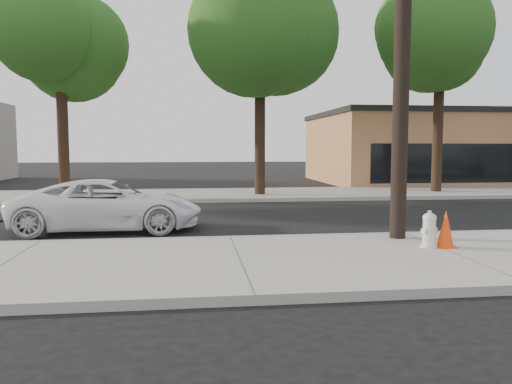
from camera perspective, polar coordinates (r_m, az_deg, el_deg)
ground at (r=13.13m, az=-3.66°, el=-4.13°), size 120.00×120.00×0.00m
near_sidewalk at (r=8.91m, az=-1.89°, el=-8.08°), size 90.00×4.40×0.15m
far_sidewalk at (r=21.54m, az=-5.09°, el=-0.31°), size 90.00×5.00×0.15m
curb_near at (r=11.05m, az=-2.97°, el=-5.49°), size 90.00×0.12×0.16m
building_main at (r=33.46m, az=22.97°, el=4.54°), size 18.00×10.00×4.00m
utility_pole at (r=11.44m, az=16.43°, el=18.01°), size 1.40×0.34×9.00m
tree_b at (r=21.95m, az=-21.10°, el=15.40°), size 4.34×4.20×8.45m
tree_c at (r=21.34m, az=1.12°, el=18.13°), size 4.96×4.80×9.55m
tree_d at (r=23.99m, az=20.92°, el=15.02°), size 4.50×4.35×8.75m
police_cruiser at (r=13.18m, az=-16.53°, el=-1.44°), size 4.70×2.19×1.30m
fire_hydrant at (r=10.37m, az=19.18°, el=-4.20°), size 0.37×0.33×0.68m
traffic_cone at (r=10.51m, az=20.86°, el=-4.00°), size 0.38×0.38×0.73m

